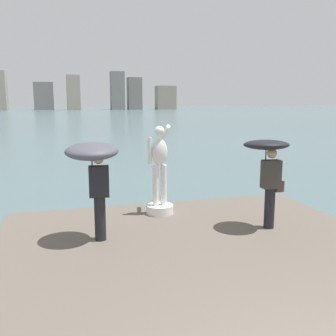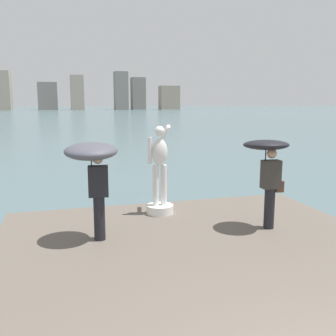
# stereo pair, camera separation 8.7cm
# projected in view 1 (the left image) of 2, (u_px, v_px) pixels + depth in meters

# --- Properties ---
(ground_plane) EXTENTS (400.00, 400.00, 0.00)m
(ground_plane) POSITION_uv_depth(u_px,v_px,m) (80.00, 131.00, 40.79)
(ground_plane) COLOR #4C666B
(pier) EXTENTS (7.53, 10.95, 0.40)m
(pier) POSITION_uv_depth(u_px,v_px,m) (255.00, 317.00, 5.26)
(pier) COLOR #60564C
(pier) RESTS_ON ground
(statue_white_figure) EXTENTS (0.66, 0.89, 2.16)m
(statue_white_figure) POSITION_uv_depth(u_px,v_px,m) (160.00, 180.00, 9.27)
(statue_white_figure) COLOR white
(statue_white_figure) RESTS_ON pier
(onlooker_left) EXTENTS (1.12, 1.14, 1.95)m
(onlooker_left) POSITION_uv_depth(u_px,v_px,m) (94.00, 162.00, 7.37)
(onlooker_left) COLOR black
(onlooker_left) RESTS_ON pier
(onlooker_right) EXTENTS (0.99, 0.99, 1.93)m
(onlooker_right) POSITION_uv_depth(u_px,v_px,m) (268.00, 160.00, 8.10)
(onlooker_right) COLOR black
(onlooker_right) RESTS_ON pier
(distant_skyline) EXTENTS (83.35, 13.12, 13.38)m
(distant_skyline) POSITION_uv_depth(u_px,v_px,m) (41.00, 94.00, 132.05)
(distant_skyline) COLOR gray
(distant_skyline) RESTS_ON ground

